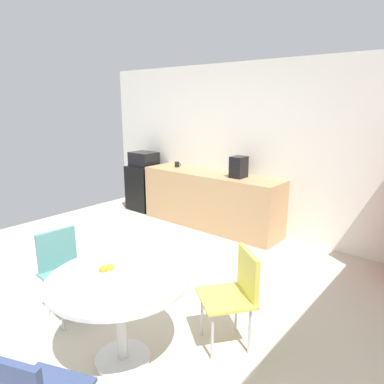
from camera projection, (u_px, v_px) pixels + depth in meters
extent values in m
plane|color=beige|center=(92.00, 305.00, 3.56)|extent=(6.00, 6.00, 0.00)
cube|color=white|center=(249.00, 149.00, 5.47)|extent=(6.00, 0.10, 2.60)
cube|color=tan|center=(210.00, 200.00, 5.73)|extent=(2.43, 0.60, 0.90)
cube|color=black|center=(145.00, 187.00, 6.70)|extent=(0.54, 0.54, 0.84)
cube|color=black|center=(144.00, 159.00, 6.57)|extent=(0.48, 0.38, 0.26)
cylinder|color=silver|center=(123.00, 358.00, 2.80)|extent=(0.44, 0.44, 0.03)
cylinder|color=silver|center=(121.00, 318.00, 2.71)|extent=(0.08, 0.08, 0.70)
cylinder|color=white|center=(118.00, 279.00, 2.63)|extent=(1.07, 1.07, 0.03)
cylinder|color=silver|center=(212.00, 336.00, 2.76)|extent=(0.02, 0.02, 0.42)
cylinder|color=silver|center=(202.00, 314.00, 3.06)|extent=(0.02, 0.02, 0.42)
cylinder|color=silver|center=(250.00, 331.00, 2.83)|extent=(0.02, 0.02, 0.42)
cylinder|color=silver|center=(236.00, 309.00, 3.13)|extent=(0.02, 0.02, 0.42)
cube|color=#D8CC4C|center=(226.00, 298.00, 2.89)|extent=(0.59, 0.59, 0.03)
cube|color=#D8CC4C|center=(248.00, 273.00, 2.88)|extent=(0.33, 0.26, 0.38)
cylinder|color=silver|center=(93.00, 296.00, 3.34)|extent=(0.02, 0.02, 0.42)
cylinder|color=silver|center=(62.00, 309.00, 3.12)|extent=(0.02, 0.02, 0.42)
cylinder|color=silver|center=(77.00, 284.00, 3.55)|extent=(0.02, 0.02, 0.42)
cylinder|color=silver|center=(47.00, 296.00, 3.33)|extent=(0.02, 0.02, 0.42)
cube|color=teal|center=(68.00, 275.00, 3.28)|extent=(0.45, 0.45, 0.03)
cube|color=teal|center=(57.00, 249.00, 3.36)|extent=(0.07, 0.38, 0.38)
cylinder|color=silver|center=(110.00, 273.00, 2.62)|extent=(0.24, 0.24, 0.07)
sphere|color=orange|center=(104.00, 270.00, 2.58)|extent=(0.07, 0.07, 0.07)
sphere|color=yellow|center=(110.00, 268.00, 2.60)|extent=(0.07, 0.07, 0.07)
cylinder|color=black|center=(177.00, 164.00, 6.12)|extent=(0.08, 0.08, 0.09)
torus|color=black|center=(179.00, 165.00, 6.09)|extent=(0.06, 0.01, 0.06)
cube|color=black|center=(239.00, 167.00, 5.25)|extent=(0.20, 0.24, 0.32)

